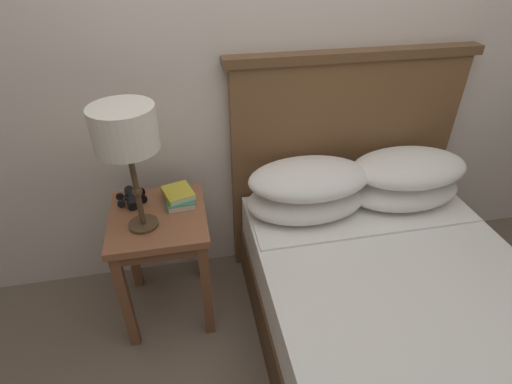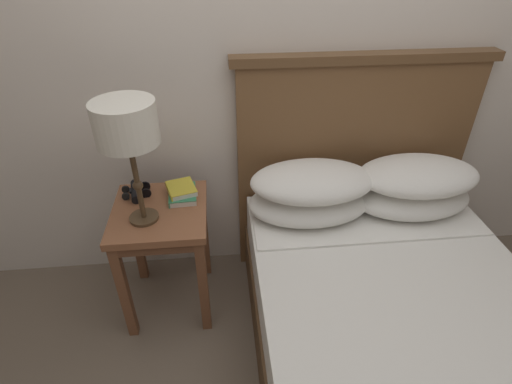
{
  "view_description": "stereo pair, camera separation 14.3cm",
  "coord_description": "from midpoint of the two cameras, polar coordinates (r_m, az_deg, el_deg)",
  "views": [
    {
      "loc": [
        -0.43,
        -0.95,
        1.72
      ],
      "look_at": [
        -0.14,
        0.51,
        0.71
      ],
      "focal_mm": 28.0,
      "sensor_mm": 36.0,
      "label": 1
    },
    {
      "loc": [
        -0.29,
        -0.97,
        1.72
      ],
      "look_at": [
        -0.14,
        0.51,
        0.71
      ],
      "focal_mm": 28.0,
      "sensor_mm": 36.0,
      "label": 2
    }
  ],
  "objects": [
    {
      "name": "ground_plane",
      "position": [
        2.01,
        5.28,
        -25.26
      ],
      "size": [
        20.0,
        20.0,
        0.0
      ],
      "primitive_type": "plane",
      "color": "#6B5B4C",
      "rests_on": "ground"
    },
    {
      "name": "wall_back",
      "position": [
        1.95,
        -0.34,
        21.61
      ],
      "size": [
        8.0,
        0.06,
        2.6
      ],
      "color": "silver",
      "rests_on": "ground_plane"
    },
    {
      "name": "nightstand",
      "position": [
        1.96,
        -15.57,
        -5.64
      ],
      "size": [
        0.44,
        0.46,
        0.61
      ],
      "color": "brown",
      "rests_on": "ground_plane"
    },
    {
      "name": "book_stacked_on_top",
      "position": [
        1.94,
        -13.19,
        -0.18
      ],
      "size": [
        0.16,
        0.18,
        0.03
      ],
      "color": "silver",
      "rests_on": "book_on_nightstand"
    },
    {
      "name": "book_on_nightstand",
      "position": [
        1.95,
        -12.98,
        -0.97
      ],
      "size": [
        0.14,
        0.18,
        0.03
      ],
      "color": "silver",
      "rests_on": "nightstand"
    },
    {
      "name": "bed",
      "position": [
        1.88,
        18.28,
        -16.93
      ],
      "size": [
        1.28,
        1.96,
        1.23
      ],
      "color": "#4E3520",
      "rests_on": "ground_plane"
    },
    {
      "name": "table_lamp",
      "position": [
        1.62,
        -20.65,
        7.93
      ],
      "size": [
        0.25,
        0.25,
        0.55
      ],
      "color": "#4C3823",
      "rests_on": "nightstand"
    },
    {
      "name": "binoculars_pair",
      "position": [
        2.0,
        -19.37,
        -0.84
      ],
      "size": [
        0.15,
        0.16,
        0.05
      ],
      "color": "black",
      "rests_on": "nightstand"
    }
  ]
}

